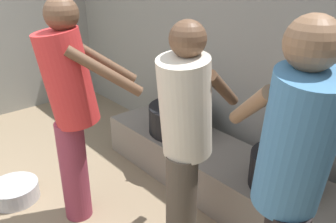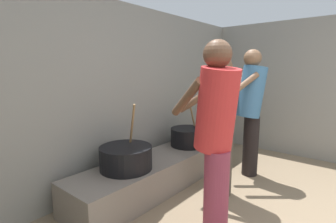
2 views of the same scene
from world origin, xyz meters
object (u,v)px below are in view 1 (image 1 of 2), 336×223
Objects in this scene: cooking_pot_secondary at (179,118)px; cooking_pot_main at (285,171)px; cook_in_red_shirt at (71,103)px; cook_in_cream_shirt at (185,134)px; cook_in_blue_shirt at (291,178)px; metal_mixing_bowl at (15,191)px.

cooking_pot_main is at bearing -1.14° from cooking_pot_secondary.
cook_in_cream_shirt is at bearing 24.62° from cook_in_red_shirt.
cooking_pot_secondary is 0.45× the size of cook_in_cream_shirt.
cook_in_blue_shirt is at bearing 11.96° from cook_in_red_shirt.
cooking_pot_secondary is 0.43× the size of cook_in_red_shirt.
cook_in_red_shirt is at bearing -136.64° from cooking_pot_main.
metal_mixing_bowl is at bearing -147.50° from cook_in_red_shirt.
cooking_pot_secondary reaches higher than cooking_pot_main.
metal_mixing_bowl is (-1.60, -1.35, -0.42)m from cooking_pot_main.
cook_in_cream_shirt is 0.72m from cook_in_blue_shirt.
cook_in_cream_shirt reaches higher than metal_mixing_bowl.
cooking_pot_main is 0.43× the size of cook_in_red_shirt.
cooking_pot_secondary is 1.82× the size of metal_mixing_bowl.
cook_in_blue_shirt reaches higher than cook_in_cream_shirt.
metal_mixing_bowl is at bearing -151.99° from cook_in_cream_shirt.
cook_in_red_shirt is 0.98× the size of cook_in_blue_shirt.
cook_in_blue_shirt is (0.40, -0.70, 0.46)m from cooking_pot_main.
cook_in_cream_shirt is at bearing 177.10° from cook_in_blue_shirt.
cooking_pot_secondary is (-1.10, 0.02, 0.00)m from cooking_pot_main.
cook_in_cream_shirt is 1.67m from metal_mixing_bowl.
cooking_pot_secondary is at bearing 139.31° from cook_in_cream_shirt.
cook_in_blue_shirt is at bearing 17.99° from metal_mixing_bowl.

